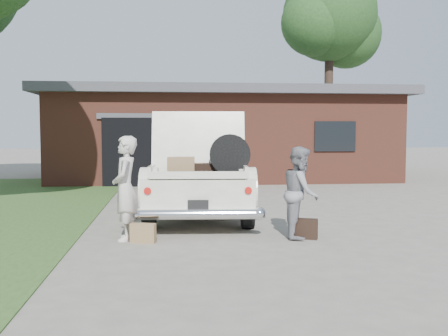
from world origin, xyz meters
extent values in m
plane|color=gray|center=(0.00, 0.00, 0.00)|extent=(90.00, 90.00, 0.00)
cube|color=brown|center=(1.00, 11.50, 1.50)|extent=(12.00, 7.00, 3.00)
cube|color=#4C4C51|center=(1.00, 11.50, 3.15)|extent=(12.80, 7.80, 0.30)
cube|color=black|center=(-1.50, 8.05, 1.10)|extent=(3.20, 0.30, 2.20)
cube|color=#4C4C51|center=(-1.50, 7.98, 2.25)|extent=(3.50, 0.12, 0.18)
cube|color=black|center=(4.50, 7.98, 1.60)|extent=(1.40, 0.08, 1.00)
cylinder|color=#38281E|center=(7.23, 17.48, 3.08)|extent=(0.44, 0.44, 6.17)
sphere|color=#2D5824|center=(7.23, 17.48, 7.71)|extent=(4.77, 4.77, 4.77)
sphere|color=#2D5824|center=(8.31, 17.95, 6.83)|extent=(3.58, 3.58, 3.58)
sphere|color=#2D5824|center=(6.28, 16.88, 7.16)|extent=(3.34, 3.34, 3.34)
cube|color=white|center=(-0.36, 2.23, 0.64)|extent=(2.26, 5.20, 0.66)
cube|color=beige|center=(-0.34, 2.53, 1.22)|extent=(1.81, 2.14, 0.53)
cube|color=black|center=(-0.28, 3.49, 1.20)|extent=(1.58, 0.18, 0.45)
cube|color=black|center=(-0.41, 1.57, 1.20)|extent=(1.58, 0.18, 0.45)
cylinder|color=black|center=(-1.37, 0.56, 0.34)|extent=(0.27, 0.68, 0.67)
cylinder|color=black|center=(0.42, 0.44, 0.34)|extent=(0.27, 0.68, 0.67)
cylinder|color=black|center=(-1.14, 4.01, 0.34)|extent=(0.27, 0.68, 0.67)
cylinder|color=black|center=(0.64, 3.89, 0.34)|extent=(0.27, 0.68, 0.67)
cylinder|color=silver|center=(-0.53, -0.36, 0.41)|extent=(2.09, 0.32, 0.18)
cylinder|color=#A5140F|center=(-1.36, -0.24, 0.79)|extent=(0.13, 0.11, 0.12)
cylinder|color=#A5140F|center=(0.30, -0.35, 0.79)|extent=(0.13, 0.11, 0.12)
cube|color=black|center=(-0.54, -0.38, 0.56)|extent=(0.35, 0.04, 0.17)
cube|color=black|center=(-0.49, 0.30, 0.99)|extent=(1.65, 1.22, 0.04)
cube|color=white|center=(-1.30, 0.35, 1.09)|extent=(0.13, 1.12, 0.18)
cube|color=white|center=(0.32, 0.24, 1.09)|extent=(0.13, 1.12, 0.18)
cube|color=white|center=(-0.53, -0.26, 1.05)|extent=(1.63, 0.17, 0.12)
cube|color=white|center=(-0.46, 0.71, 1.57)|extent=(1.73, 0.45, 1.14)
cube|color=#4C3120|center=(-0.69, 0.54, 1.10)|extent=(0.62, 0.42, 0.19)
cube|color=#94704B|center=(-0.80, 0.14, 1.17)|extent=(0.48, 0.33, 0.32)
cube|color=black|center=(-0.45, 0.49, 1.10)|extent=(0.65, 0.45, 0.19)
cylinder|color=black|center=(0.06, 0.21, 1.37)|extent=(0.73, 0.21, 0.72)
imported|color=beige|center=(-1.72, -0.36, 0.85)|extent=(0.42, 0.63, 1.70)
imported|color=gray|center=(1.17, -0.47, 0.76)|extent=(0.75, 0.87, 1.53)
cube|color=#97764D|center=(-1.43, -0.60, 0.16)|extent=(0.42, 0.24, 0.31)
cube|color=black|center=(1.21, -0.58, 0.17)|extent=(0.46, 0.29, 0.34)
camera|label=1|loc=(-1.03, -8.93, 1.78)|focal=42.00mm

